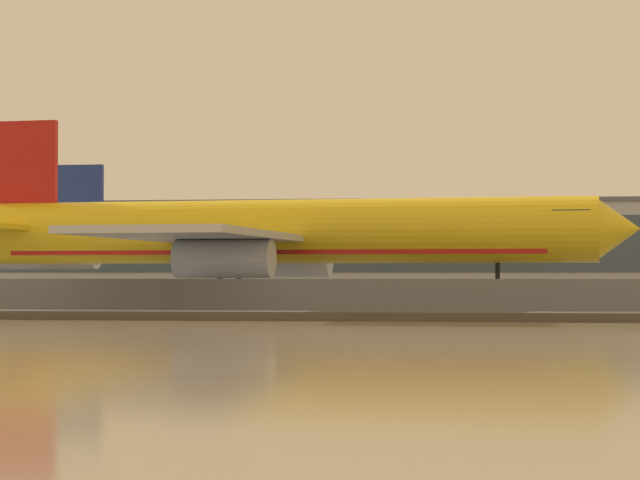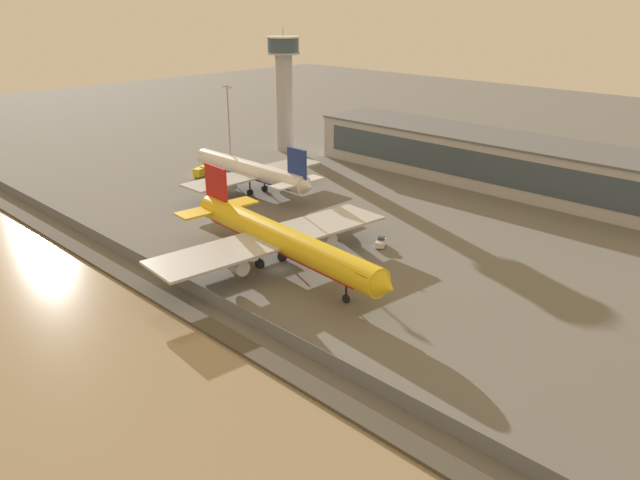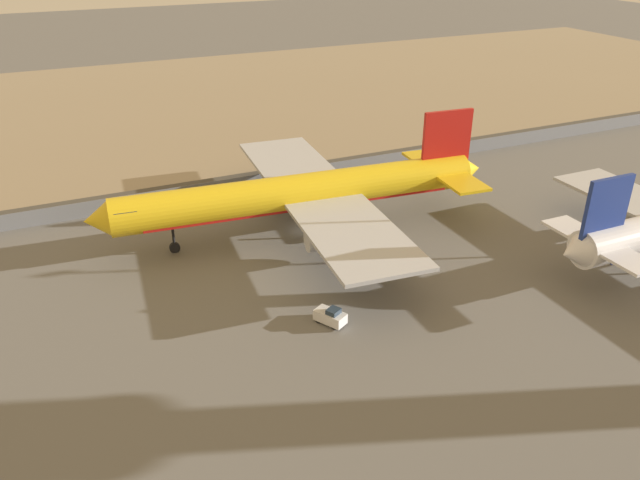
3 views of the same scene
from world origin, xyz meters
The scene contains 6 objects.
ground_plane centered at (0.00, 0.00, 0.00)m, with size 500.00×500.00×0.00m, color #66635E.
waterfront_lagoon centered at (0.00, -71.00, 0.00)m, with size 320.00×98.00×0.01m.
shoreline_seawall centered at (0.00, -20.50, 0.25)m, with size 320.00×3.00×0.50m.
perimeter_fence centered at (0.00, -16.00, 1.15)m, with size 280.00×0.10×2.30m.
cargo_jet_yellow centered at (-0.26, 0.53, 5.50)m, with size 52.34×45.42×14.40m.
baggage_tug centered at (5.87, 20.65, 0.81)m, with size 2.96×3.57×1.80m.
Camera 3 is at (28.45, 67.84, 36.36)m, focal length 35.00 mm.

